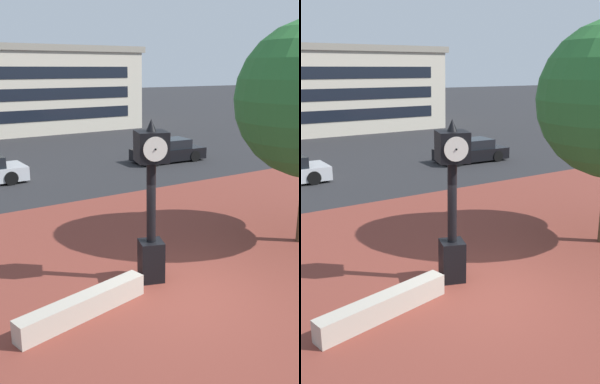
# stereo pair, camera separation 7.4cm
# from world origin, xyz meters

# --- Properties ---
(ground_plane) EXTENTS (200.00, 200.00, 0.00)m
(ground_plane) POSITION_xyz_m (0.00, 0.00, 0.00)
(ground_plane) COLOR #262628
(plaza_brick_paving) EXTENTS (44.00, 12.52, 0.01)m
(plaza_brick_paving) POSITION_xyz_m (0.00, 2.26, 0.00)
(plaza_brick_paving) COLOR brown
(plaza_brick_paving) RESTS_ON ground
(planter_wall) EXTENTS (3.21, 1.07, 0.50)m
(planter_wall) POSITION_xyz_m (-2.42, 0.39, 0.25)
(planter_wall) COLOR #ADA393
(planter_wall) RESTS_ON ground
(street_clock) EXTENTS (0.90, 0.91, 4.06)m
(street_clock) POSITION_xyz_m (-0.25, 1.07, 2.08)
(street_clock) COLOR black
(street_clock) RESTS_ON ground
(car_street_far) EXTENTS (4.25, 1.98, 1.28)m
(car_street_far) POSITION_xyz_m (8.76, 13.13, 0.57)
(car_street_far) COLOR black
(car_street_far) RESTS_ON ground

